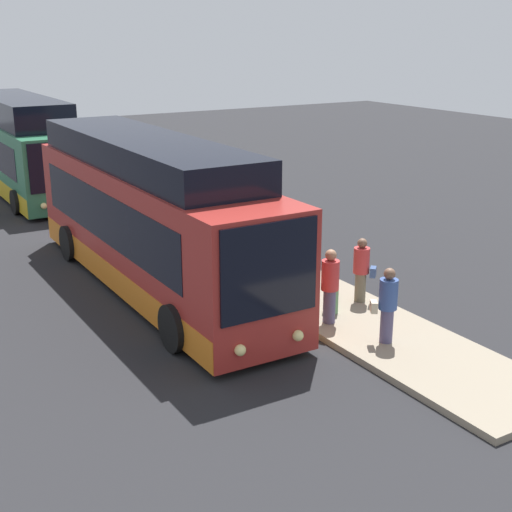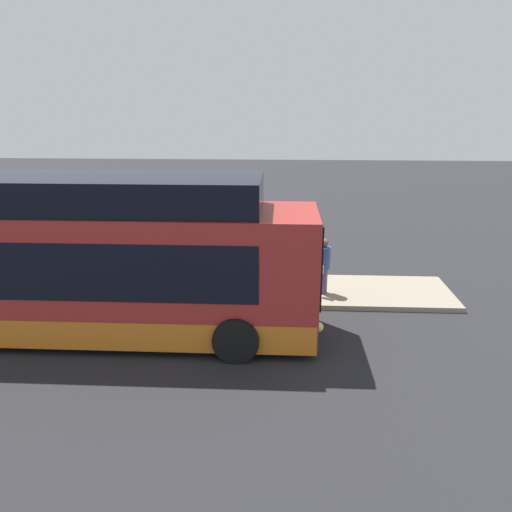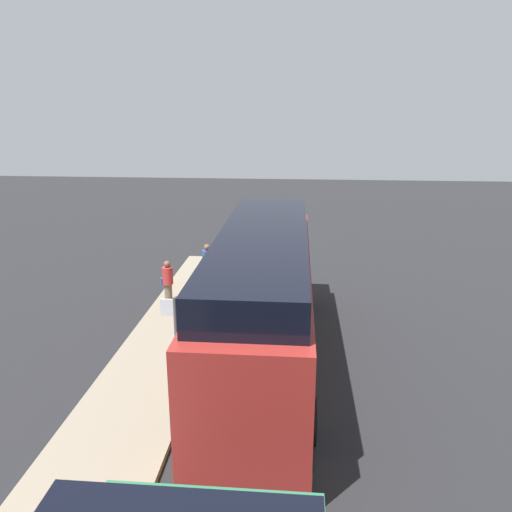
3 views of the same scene
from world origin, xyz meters
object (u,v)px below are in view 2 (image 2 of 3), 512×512
Objects in this scene: trash_bin at (158,281)px; passenger_waiting at (271,266)px; sign_post at (74,248)px; passenger_with_bags at (251,253)px; passenger_boarding at (323,264)px; bus_lead at (77,265)px; suitcase at (256,281)px.

passenger_waiting is at bearing -4.64° from trash_bin.
sign_post is at bearing 38.77° from passenger_waiting.
passenger_with_bags is 3.09m from trash_bin.
passenger_boarding is at bearing 3.66° from sign_post.
passenger_waiting is (4.77, 2.36, -0.75)m from bus_lead.
passenger_waiting is at bearing 0.60° from sign_post.
sign_post is 2.62m from trash_bin.
bus_lead is 5.38m from passenger_waiting.
bus_lead is 6.94× the size of passenger_boarding.
trash_bin is (1.31, 2.64, -1.37)m from bus_lead.
bus_lead is 5.30m from suitcase.
suitcase is at bearing -3.49° from passenger_waiting.
passenger_boarding is at bearing 19.14° from passenger_with_bags.
trash_bin is at bearing 8.31° from sign_post.
bus_lead is at bearing 55.57° from passenger_boarding.
passenger_with_bags reaches higher than trash_bin.
passenger_boarding is (6.31, 2.77, -0.79)m from bus_lead.
suitcase is 3.01m from trash_bin.
bus_lead reaches higher than sign_post.
trash_bin is at bearing 33.54° from passenger_waiting.
passenger_waiting is at bearing -41.66° from suitcase.
passenger_boarding is 5.04m from trash_bin.
sign_post is at bearing 35.52° from passenger_boarding.
bus_lead reaches higher than passenger_waiting.
passenger_waiting is at bearing -20.00° from passenger_with_bags.
trash_bin is at bearing 63.72° from bus_lead.
sign_post is at bearing -174.95° from suitcase.
bus_lead reaches higher than passenger_boarding.
passenger_with_bags is at bearing 5.43° from passenger_boarding.
passenger_with_bags is at bearing 43.51° from bus_lead.
passenger_boarding is 1.59m from passenger_waiting.
passenger_waiting is 2.74× the size of trash_bin.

